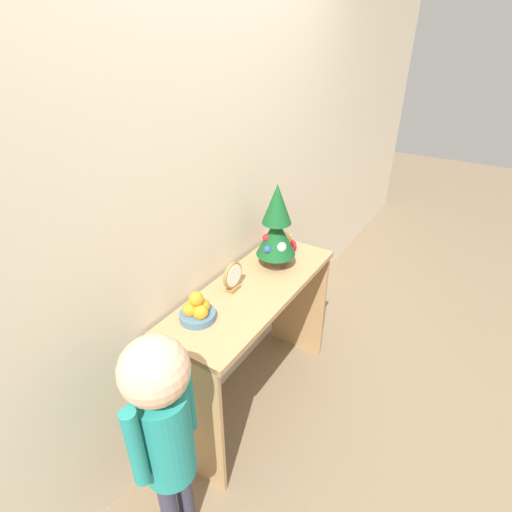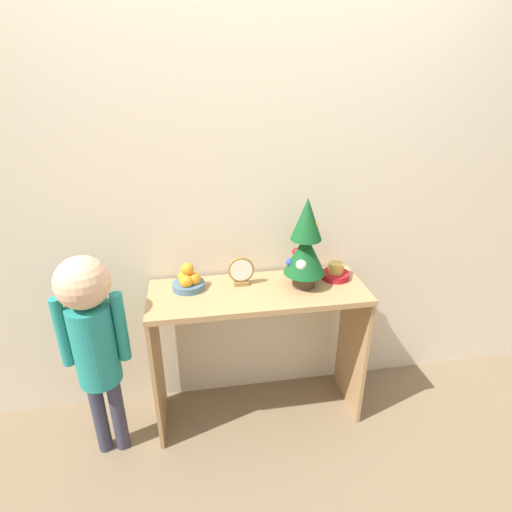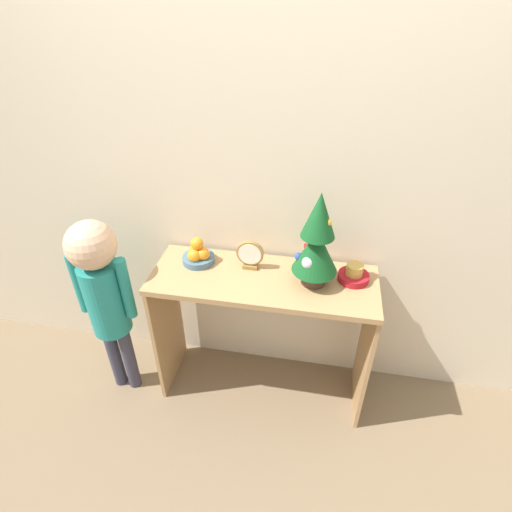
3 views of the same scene
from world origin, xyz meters
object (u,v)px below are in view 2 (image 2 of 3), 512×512
mini_tree (306,244)px  singing_bowl (335,273)px  child_figure (92,331)px  desk_clock (241,272)px  fruit_bowl (188,280)px

mini_tree → singing_bowl: bearing=15.5°
singing_bowl → child_figure: child_figure is taller
singing_bowl → desk_clock: 0.51m
mini_tree → desk_clock: (-0.32, 0.06, -0.16)m
mini_tree → singing_bowl: (0.19, 0.05, -0.20)m
fruit_bowl → child_figure: child_figure is taller
desk_clock → child_figure: (-0.72, -0.20, -0.15)m
singing_bowl → fruit_bowl: bearing=179.2°
desk_clock → mini_tree: bearing=-10.9°
mini_tree → fruit_bowl: size_ratio=2.87×
mini_tree → fruit_bowl: 0.62m
fruit_bowl → desk_clock: desk_clock is taller
fruit_bowl → mini_tree: bearing=-6.2°
singing_bowl → child_figure: bearing=-171.3°
mini_tree → fruit_bowl: mini_tree is taller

